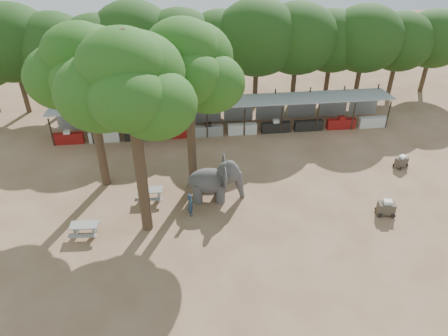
{
  "coord_description": "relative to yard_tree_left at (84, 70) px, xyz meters",
  "views": [
    {
      "loc": [
        -3.61,
        -18.45,
        17.76
      ],
      "look_at": [
        -1.0,
        5.0,
        2.0
      ],
      "focal_mm": 35.0,
      "sensor_mm": 36.0,
      "label": 1
    }
  ],
  "objects": [
    {
      "name": "picnic_table_far",
      "position": [
        3.25,
        -2.4,
        -7.66
      ],
      "size": [
        1.7,
        1.54,
        0.82
      ],
      "rotation": [
        0.0,
        0.0,
        -0.04
      ],
      "color": "gray",
      "rests_on": "ground"
    },
    {
      "name": "handler",
      "position": [
        5.81,
        -4.25,
        -7.39
      ],
      "size": [
        0.42,
        0.6,
        1.62
      ],
      "primitive_type": "imported",
      "rotation": [
        0.0,
        0.0,
        1.62
      ],
      "color": "#26384C",
      "rests_on": "ground"
    },
    {
      "name": "vendor_stalls",
      "position": [
        9.13,
        6.65,
        -7.02
      ],
      "size": [
        28.0,
        2.99,
        2.8
      ],
      "color": "#919298",
      "rests_on": "ground"
    },
    {
      "name": "ground",
      "position": [
        9.13,
        -7.19,
        -8.2
      ],
      "size": [
        100.0,
        100.0,
        0.0
      ],
      "primitive_type": "plane",
      "color": "brown",
      "rests_on": "ground"
    },
    {
      "name": "cart_front",
      "position": [
        17.99,
        -5.58,
        -7.66
      ],
      "size": [
        1.23,
        0.91,
        1.1
      ],
      "rotation": [
        0.0,
        0.0,
        -0.16
      ],
      "color": "#3B3228",
      "rests_on": "ground"
    },
    {
      "name": "picnic_table_near",
      "position": [
        -0.5,
        -5.44,
        -7.67
      ],
      "size": [
        1.69,
        1.53,
        0.81
      ],
      "rotation": [
        0.0,
        0.0,
        -0.05
      ],
      "color": "gray",
      "rests_on": "ground"
    },
    {
      "name": "yard_tree_left",
      "position": [
        0.0,
        0.0,
        0.0
      ],
      "size": [
        7.1,
        6.9,
        11.02
      ],
      "color": "#332316",
      "rests_on": "ground"
    },
    {
      "name": "cart_back",
      "position": [
        21.38,
        -0.48,
        -7.73
      ],
      "size": [
        1.16,
        0.99,
        0.96
      ],
      "rotation": [
        0.0,
        0.0,
        0.44
      ],
      "color": "#3B3228",
      "rests_on": "ground"
    },
    {
      "name": "backdrop_trees",
      "position": [
        9.13,
        11.81,
        -2.69
      ],
      "size": [
        46.46,
        5.95,
        8.33
      ],
      "color": "#332316",
      "rests_on": "ground"
    },
    {
      "name": "yard_tree_back",
      "position": [
        6.0,
        -1.0,
        0.34
      ],
      "size": [
        7.1,
        6.9,
        11.36
      ],
      "color": "#332316",
      "rests_on": "ground"
    },
    {
      "name": "yard_tree_center",
      "position": [
        3.0,
        -5.0,
        1.01
      ],
      "size": [
        7.1,
        6.9,
        12.04
      ],
      "color": "#332316",
      "rests_on": "ground"
    },
    {
      "name": "elephant",
      "position": [
        7.53,
        -2.69,
        -6.76
      ],
      "size": [
        3.77,
        2.89,
        2.88
      ],
      "rotation": [
        0.0,
        0.0,
        -0.06
      ],
      "color": "#3D3B3B",
      "rests_on": "ground"
    }
  ]
}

